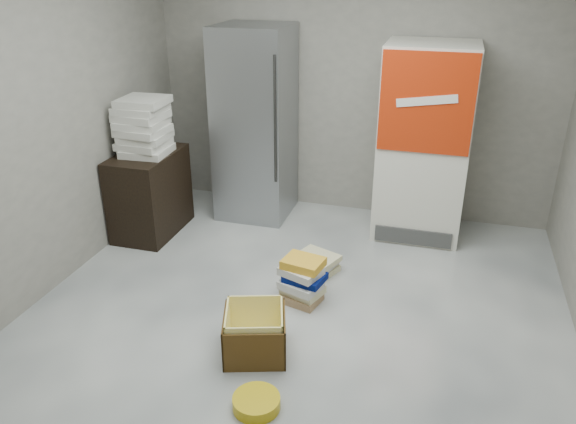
# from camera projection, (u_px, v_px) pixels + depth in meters

# --- Properties ---
(ground) EXTENTS (5.00, 5.00, 0.00)m
(ground) POSITION_uv_depth(u_px,v_px,m) (280.00, 347.00, 3.89)
(ground) COLOR silver
(ground) RESTS_ON ground
(room_shell) EXTENTS (4.04, 5.04, 2.82)m
(room_shell) POSITION_uv_depth(u_px,v_px,m) (278.00, 88.00, 3.14)
(room_shell) COLOR gray
(room_shell) RESTS_ON ground
(steel_fridge) EXTENTS (0.70, 0.72, 1.90)m
(steel_fridge) POSITION_uv_depth(u_px,v_px,m) (255.00, 124.00, 5.58)
(steel_fridge) COLOR gray
(steel_fridge) RESTS_ON ground
(coke_cooler) EXTENTS (0.80, 0.73, 1.80)m
(coke_cooler) POSITION_uv_depth(u_px,v_px,m) (424.00, 143.00, 5.18)
(coke_cooler) COLOR silver
(coke_cooler) RESTS_ON ground
(wood_shelf) EXTENTS (0.50, 0.80, 0.80)m
(wood_shelf) POSITION_uv_depth(u_px,v_px,m) (150.00, 193.00, 5.38)
(wood_shelf) COLOR black
(wood_shelf) RESTS_ON ground
(supply_box_stack) EXTENTS (0.45, 0.45, 0.52)m
(supply_box_stack) POSITION_uv_depth(u_px,v_px,m) (143.00, 126.00, 5.11)
(supply_box_stack) COLOR white
(supply_box_stack) RESTS_ON wood_shelf
(phonebook_stack_main) EXTENTS (0.38, 0.35, 0.37)m
(phonebook_stack_main) POSITION_uv_depth(u_px,v_px,m) (302.00, 281.00, 4.34)
(phonebook_stack_main) COLOR #9D7953
(phonebook_stack_main) RESTS_ON ground
(phonebook_stack_side) EXTENTS (0.44, 0.40, 0.15)m
(phonebook_stack_side) POSITION_uv_depth(u_px,v_px,m) (316.00, 263.00, 4.81)
(phonebook_stack_side) COLOR beige
(phonebook_stack_side) RESTS_ON ground
(cardboard_box) EXTENTS (0.52, 0.52, 0.33)m
(cardboard_box) POSITION_uv_depth(u_px,v_px,m) (255.00, 335.00, 3.79)
(cardboard_box) COLOR yellow
(cardboard_box) RESTS_ON ground
(bucket_lid) EXTENTS (0.30, 0.30, 0.08)m
(bucket_lid) POSITION_uv_depth(u_px,v_px,m) (256.00, 403.00, 3.35)
(bucket_lid) COLOR gold
(bucket_lid) RESTS_ON ground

